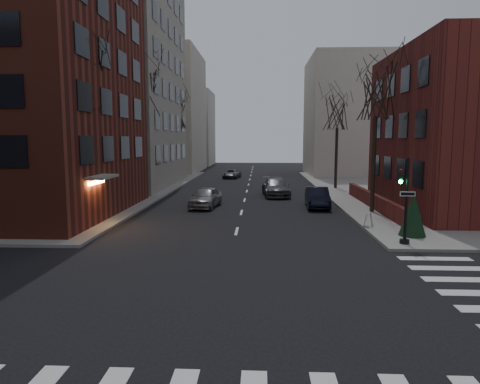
% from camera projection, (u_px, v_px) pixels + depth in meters
% --- Properties ---
extents(ground, '(160.00, 160.00, 0.00)m').
position_uv_depth(ground, '(212.00, 328.00, 11.37)').
color(ground, black).
rests_on(ground, ground).
extents(building_left_tan, '(18.00, 18.00, 28.00)m').
position_uv_depth(building_left_tan, '(84.00, 51.00, 44.14)').
color(building_left_tan, '#9F9483').
rests_on(building_left_tan, ground).
extents(low_wall_right, '(0.35, 16.00, 1.00)m').
position_uv_depth(low_wall_right, '(375.00, 202.00, 29.70)').
color(low_wall_right, '#5D201B').
rests_on(low_wall_right, sidewalk_far_right).
extents(building_distant_la, '(14.00, 16.00, 18.00)m').
position_uv_depth(building_distant_la, '(154.00, 113.00, 65.48)').
color(building_distant_la, '#C0B4A2').
rests_on(building_distant_la, ground).
extents(building_distant_ra, '(14.00, 14.00, 16.00)m').
position_uv_depth(building_distant_ra, '(359.00, 117.00, 59.26)').
color(building_distant_ra, '#C0B4A2').
rests_on(building_distant_ra, ground).
extents(building_distant_lb, '(10.00, 12.00, 14.00)m').
position_uv_depth(building_distant_lb, '(186.00, 129.00, 82.49)').
color(building_distant_lb, '#C0B4A2').
rests_on(building_distant_lb, ground).
extents(traffic_signal, '(0.76, 0.44, 4.00)m').
position_uv_depth(traffic_signal, '(405.00, 206.00, 19.69)').
color(traffic_signal, black).
rests_on(traffic_signal, sidewalk_far_right).
extents(tree_left_a, '(4.18, 4.18, 10.26)m').
position_uv_depth(tree_left_a, '(86.00, 78.00, 24.61)').
color(tree_left_a, '#2D231C').
rests_on(tree_left_a, sidewalk_far_left).
extents(tree_left_b, '(4.40, 4.40, 10.80)m').
position_uv_depth(tree_left_b, '(143.00, 93.00, 36.46)').
color(tree_left_b, '#2D231C').
rests_on(tree_left_b, sidewalk_far_left).
extents(tree_left_c, '(3.96, 3.96, 9.72)m').
position_uv_depth(tree_left_c, '(175.00, 113.00, 50.44)').
color(tree_left_c, '#2D231C').
rests_on(tree_left_c, sidewalk_far_left).
extents(tree_right_a, '(3.96, 3.96, 9.72)m').
position_uv_depth(tree_right_a, '(376.00, 92.00, 27.82)').
color(tree_right_a, '#2D231C').
rests_on(tree_right_a, sidewalk_far_right).
extents(tree_right_b, '(3.74, 3.74, 9.18)m').
position_uv_depth(tree_right_b, '(337.00, 112.00, 41.75)').
color(tree_right_b, '#2D231C').
rests_on(tree_right_b, sidewalk_far_right).
extents(streetlamp_near, '(0.36, 0.36, 6.28)m').
position_uv_depth(streetlamp_near, '(138.00, 149.00, 33.04)').
color(streetlamp_near, black).
rests_on(streetlamp_near, sidewalk_far_left).
extents(streetlamp_far, '(0.36, 0.36, 6.28)m').
position_uv_depth(streetlamp_far, '(184.00, 145.00, 52.87)').
color(streetlamp_far, black).
rests_on(streetlamp_far, sidewalk_far_left).
extents(parked_sedan, '(1.74, 4.54, 1.48)m').
position_uv_depth(parked_sedan, '(317.00, 198.00, 31.21)').
color(parked_sedan, black).
rests_on(parked_sedan, ground).
extents(car_lane_silver, '(2.33, 4.57, 1.49)m').
position_uv_depth(car_lane_silver, '(206.00, 197.00, 31.34)').
color(car_lane_silver, gray).
rests_on(car_lane_silver, ground).
extents(car_lane_gray, '(2.56, 5.50, 1.56)m').
position_uv_depth(car_lane_gray, '(276.00, 187.00, 37.56)').
color(car_lane_gray, '#434348').
rests_on(car_lane_gray, ground).
extents(car_lane_far, '(2.36, 4.23, 1.12)m').
position_uv_depth(car_lane_far, '(232.00, 174.00, 54.73)').
color(car_lane_far, '#424347').
rests_on(car_lane_far, ground).
extents(sandwich_board, '(0.52, 0.60, 0.80)m').
position_uv_depth(sandwich_board, '(368.00, 219.00, 23.77)').
color(sandwich_board, silver).
rests_on(sandwich_board, sidewalk_far_right).
extents(evergreen_shrub, '(1.56, 1.56, 2.19)m').
position_uv_depth(evergreen_shrub, '(413.00, 214.00, 21.40)').
color(evergreen_shrub, '#163119').
rests_on(evergreen_shrub, sidewalk_far_right).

